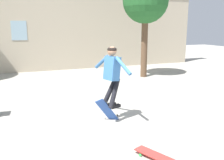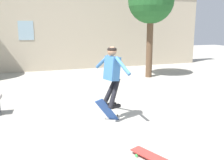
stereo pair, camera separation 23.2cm
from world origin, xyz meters
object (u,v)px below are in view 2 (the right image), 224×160
Objects in this scene: tree_right at (151,1)px; skateboard_flipping at (108,111)px; skater at (112,72)px; skateboard_resting at (152,157)px.

tree_right reaches higher than skateboard_flipping.
skater is 0.97m from skateboard_flipping.
skateboard_flipping is at bearing 139.81° from skater.
skater is at bearing -126.44° from tree_right.
skater reaches higher than skateboard_resting.
skater is at bearing -21.24° from skateboard_resting.
skateboard_resting is at bearing -97.10° from skateboard_flipping.
tree_right is at bearing -49.41° from skateboard_resting.
tree_right reaches higher than skater.
tree_right is 2.98× the size of skater.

